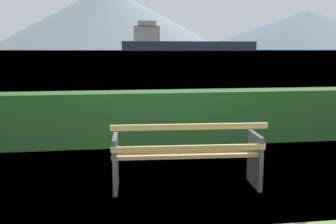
# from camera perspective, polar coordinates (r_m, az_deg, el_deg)

# --- Properties ---
(ground_plane) EXTENTS (1400.00, 1400.00, 0.00)m
(ground_plane) POSITION_cam_1_polar(r_m,az_deg,el_deg) (5.12, 2.57, -10.63)
(ground_plane) COLOR olive
(water_surface) EXTENTS (620.00, 620.00, 0.00)m
(water_surface) POSITION_cam_1_polar(r_m,az_deg,el_deg) (313.55, -8.38, 8.64)
(water_surface) COLOR #6B8EA3
(water_surface) RESTS_ON ground_plane
(park_bench) EXTENTS (1.86, 0.68, 0.87)m
(park_bench) POSITION_cam_1_polar(r_m,az_deg,el_deg) (4.94, 2.70, -6.17)
(park_bench) COLOR tan
(park_bench) RESTS_ON ground_plane
(hedge_row) EXTENTS (7.37, 0.63, 0.96)m
(hedge_row) POSITION_cam_1_polar(r_m,az_deg,el_deg) (7.31, -1.01, -0.76)
(hedge_row) COLOR #285B23
(hedge_row) RESTS_ON ground_plane
(cargo_ship_large) EXTENTS (105.10, 16.72, 22.32)m
(cargo_ship_large) POSITION_cam_1_polar(r_m,az_deg,el_deg) (316.29, 1.57, 9.86)
(cargo_ship_large) COLOR #2D384C
(cargo_ship_large) RESTS_ON water_surface
(distant_hills) EXTENTS (994.61, 413.78, 88.41)m
(distant_hills) POSITION_cam_1_polar(r_m,az_deg,el_deg) (600.23, -13.95, 12.14)
(distant_hills) COLOR slate
(distant_hills) RESTS_ON ground_plane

